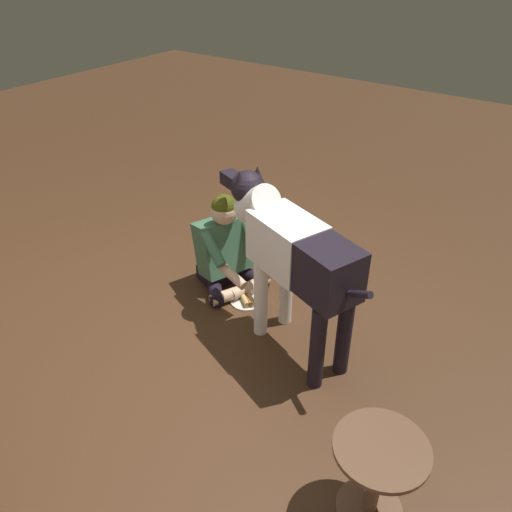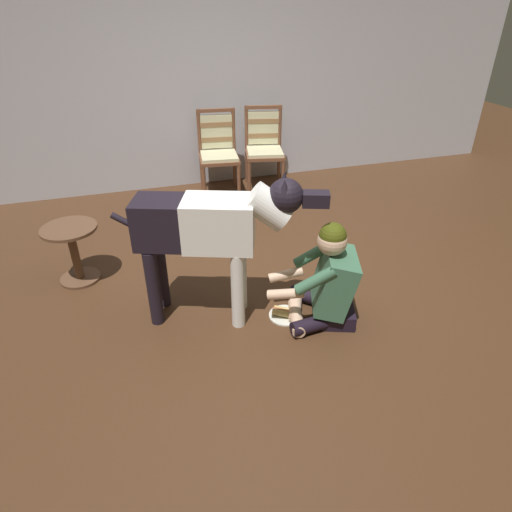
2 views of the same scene
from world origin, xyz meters
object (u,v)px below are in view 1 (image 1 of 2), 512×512
person_sitting_on_floor (226,250)px  large_dog (292,252)px  hot_dog_on_plate (247,299)px  round_side_table (376,474)px

person_sitting_on_floor → large_dog: large_dog is taller
large_dog → hot_dog_on_plate: (0.50, -0.18, -0.72)m
large_dog → hot_dog_on_plate: bearing=-19.9°
person_sitting_on_floor → large_dog: (-0.78, 0.28, 0.42)m
large_dog → person_sitting_on_floor: bearing=-19.9°
round_side_table → hot_dog_on_plate: bearing=-33.4°
person_sitting_on_floor → hot_dog_on_plate: bearing=160.1°
person_sitting_on_floor → round_side_table: size_ratio=1.58×
large_dog → round_side_table: size_ratio=2.81×
person_sitting_on_floor → hot_dog_on_plate: (-0.27, 0.10, -0.30)m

